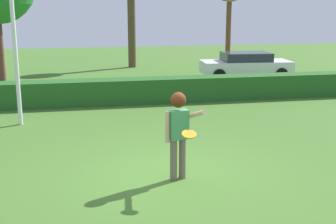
{
  "coord_description": "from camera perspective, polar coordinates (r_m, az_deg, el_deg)",
  "views": [
    {
      "loc": [
        -1.77,
        -8.61,
        3.38
      ],
      "look_at": [
        0.12,
        0.69,
        1.15
      ],
      "focal_mm": 48.28,
      "sensor_mm": 36.0,
      "label": 1
    }
  ],
  "objects": [
    {
      "name": "hedge_row",
      "position": [
        16.14,
        -5.0,
        2.65
      ],
      "size": [
        22.81,
        0.9,
        0.87
      ],
      "primitive_type": "cube",
      "color": "#245920",
      "rests_on": "ground"
    },
    {
      "name": "frisbee",
      "position": [
        8.13,
        2.68,
        -2.81
      ],
      "size": [
        0.27,
        0.26,
        0.11
      ],
      "color": "orange"
    },
    {
      "name": "person",
      "position": [
        8.81,
        1.33,
        -1.78
      ],
      "size": [
        0.7,
        0.67,
        1.77
      ],
      "color": "#6E6052",
      "rests_on": "ground"
    },
    {
      "name": "lamppost",
      "position": [
        13.51,
        -18.97,
        10.71
      ],
      "size": [
        0.24,
        0.24,
        5.29
      ],
      "color": "silver",
      "rests_on": "ground"
    },
    {
      "name": "parked_car_white",
      "position": [
        21.87,
        9.79,
        5.97
      ],
      "size": [
        4.32,
        2.07,
        1.25
      ],
      "color": "white",
      "rests_on": "ground"
    },
    {
      "name": "ground_plane",
      "position": [
        9.42,
        0.12,
        -7.81
      ],
      "size": [
        60.0,
        60.0,
        0.0
      ],
      "primitive_type": "plane",
      "color": "#416C28"
    }
  ]
}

